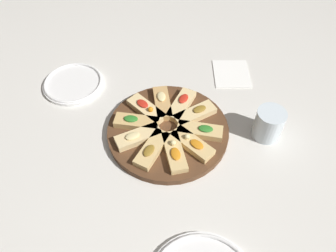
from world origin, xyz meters
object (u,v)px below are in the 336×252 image
serving_board (168,130)px  water_glass (269,124)px  plate_right (73,83)px  napkin_stack (231,73)px

serving_board → water_glass: water_glass is taller
plate_right → napkin_stack: bearing=-94.9°
plate_right → water_glass: bearing=-119.9°
napkin_stack → plate_right: bearing=85.1°
water_glass → napkin_stack: 0.26m
plate_right → water_glass: size_ratio=2.15×
plate_right → water_glass: (-0.29, -0.51, 0.04)m
serving_board → plate_right: (0.24, 0.25, -0.00)m
serving_board → napkin_stack: size_ratio=2.50×
serving_board → plate_right: bearing=46.5°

